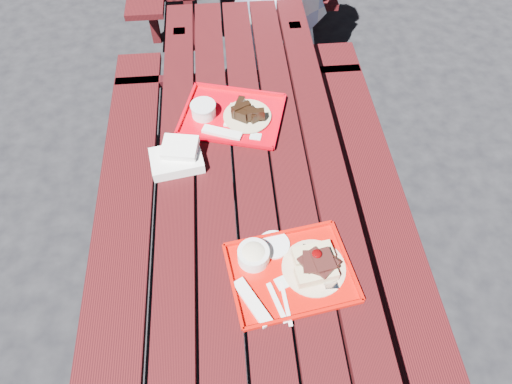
# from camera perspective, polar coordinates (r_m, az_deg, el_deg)

# --- Properties ---
(ground) EXTENTS (60.00, 60.00, 0.00)m
(ground) POSITION_cam_1_polar(r_m,az_deg,el_deg) (2.42, -0.31, -8.67)
(ground) COLOR black
(ground) RESTS_ON ground
(picnic_table_near) EXTENTS (1.41, 2.40, 0.75)m
(picnic_table_near) POSITION_cam_1_polar(r_m,az_deg,el_deg) (1.94, -0.38, -0.99)
(picnic_table_near) COLOR #3A0B0C
(picnic_table_near) RESTS_ON ground
(near_tray) EXTENTS (0.45, 0.37, 0.13)m
(near_tray) POSITION_cam_1_polar(r_m,az_deg,el_deg) (1.54, 4.18, -9.15)
(near_tray) COLOR red
(near_tray) RESTS_ON picnic_table_near
(far_tray) EXTENTS (0.49, 0.43, 0.07)m
(far_tray) POSITION_cam_1_polar(r_m,az_deg,el_deg) (1.98, -3.22, 9.61)
(far_tray) COLOR #C9000F
(far_tray) RESTS_ON picnic_table_near
(white_cloth) EXTENTS (0.22, 0.18, 0.08)m
(white_cloth) POSITION_cam_1_polar(r_m,az_deg,el_deg) (1.82, -9.77, 4.35)
(white_cloth) COLOR white
(white_cloth) RESTS_ON picnic_table_near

